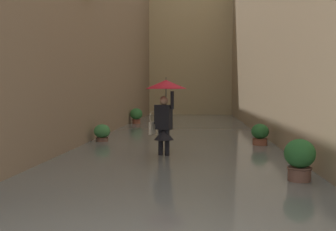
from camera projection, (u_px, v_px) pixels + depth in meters
The scene contains 8 objects.
ground_plane at pixel (183, 137), 15.22m from camera, with size 61.90×61.90×0.00m, color gray.
flood_water at pixel (183, 135), 15.21m from camera, with size 6.55×30.76×0.16m, color slate.
building_facade_far at pixel (191, 35), 28.09m from camera, with size 9.35×1.80×11.68m, color tan.
person_wading at pixel (165, 103), 9.75m from camera, with size 1.04×1.04×2.11m.
potted_plant_mid_right at pixel (136, 116), 19.78m from camera, with size 0.62×0.62×0.93m.
potted_plant_far_left at pixel (260, 136), 11.76m from camera, with size 0.52×0.52×0.80m.
potted_plant_near_left at pixel (300, 161), 6.98m from camera, with size 0.55×0.55×0.91m.
potted_plant_near_right at pixel (102, 134), 12.67m from camera, with size 0.52×0.52×0.71m.
Camera 1 is at (-0.59, 2.76, 1.74)m, focal length 42.12 mm.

